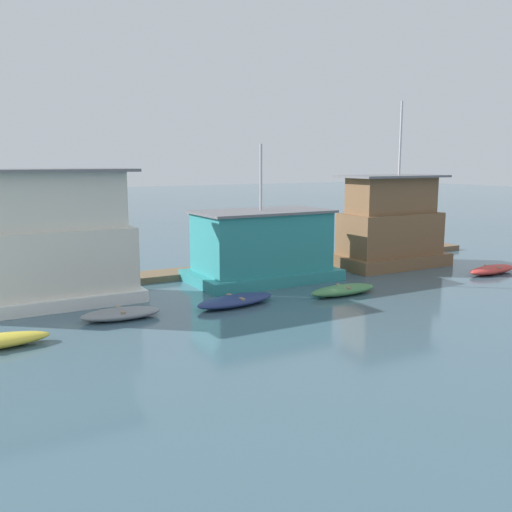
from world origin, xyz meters
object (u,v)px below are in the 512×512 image
Objects in this scene: mooring_post_centre at (270,252)px; mooring_post_far_right at (114,273)px; houseboat_brown at (391,227)px; dinghy_grey at (121,314)px; dinghy_navy at (235,300)px; houseboat_white at (48,244)px; dinghy_red at (492,270)px; dinghy_green at (343,290)px; houseboat_teal at (262,247)px.

mooring_post_centre is 1.42× the size of mooring_post_far_right.
dinghy_grey is at bearing -168.53° from houseboat_brown.
houseboat_white is at bearing 148.53° from dinghy_navy.
houseboat_white is 2.09× the size of dinghy_red.
mooring_post_centre is at bearing 147.72° from dinghy_red.
houseboat_white is 2.15× the size of dinghy_green.
houseboat_brown is 5.66m from dinghy_red.
houseboat_brown is at bearing 125.39° from dinghy_red.
houseboat_teal reaches higher than dinghy_red.
dinghy_navy reaches higher than dinghy_grey.
houseboat_brown reaches higher than dinghy_grey.
dinghy_green is 10.33m from mooring_post_far_right.
dinghy_navy is at bearing -162.69° from houseboat_brown.
dinghy_green reaches higher than dinghy_grey.
mooring_post_centre is at bearing 48.80° from houseboat_teal.
houseboat_teal is 2.23m from mooring_post_centre.
houseboat_brown is (17.94, -0.36, -0.30)m from houseboat_white.
dinghy_red is (19.17, -1.06, 0.01)m from dinghy_grey.
houseboat_teal is at bearing -1.00° from houseboat_white.
houseboat_teal is 2.34× the size of dinghy_grey.
dinghy_grey is at bearing 173.97° from dinghy_green.
dinghy_navy is 7.31m from mooring_post_centre.
mooring_post_far_right is at bearing 180.00° from mooring_post_centre.
mooring_post_centre is (4.85, 5.40, 0.87)m from dinghy_navy.
houseboat_white reaches higher than dinghy_navy.
dinghy_grey is (-16.10, -3.27, -1.98)m from houseboat_brown.
mooring_post_far_right is at bearing 122.23° from dinghy_navy.
dinghy_red is 19.00m from mooring_post_far_right.
houseboat_teal is 8.86m from dinghy_grey.
dinghy_grey is 0.88× the size of dinghy_red.
dinghy_grey is (1.84, -3.63, -2.27)m from houseboat_white.
houseboat_teal is (9.87, -0.17, -0.85)m from houseboat_white.
mooring_post_centre reaches higher than dinghy_red.
dinghy_red is at bearing -2.92° from dinghy_navy.
dinghy_grey is 0.90× the size of dinghy_green.
dinghy_green is 6.14m from mooring_post_centre.
dinghy_green is at bearing -36.16° from mooring_post_far_right.
dinghy_red reaches higher than dinghy_navy.
mooring_post_far_right is (1.20, 5.08, 0.55)m from dinghy_grey.
dinghy_navy is (6.44, -3.94, -2.27)m from houseboat_white.
mooring_post_centre reaches higher than dinghy_green.
dinghy_navy is at bearing -3.94° from dinghy_grey.
dinghy_red is (11.14, -4.51, -1.41)m from houseboat_teal.
houseboat_brown is 16.55m from dinghy_grey.
houseboat_teal is at bearing -131.20° from mooring_post_centre.
dinghy_grey is 1.40× the size of mooring_post_centre.
mooring_post_centre is at bearing 7.33° from houseboat_white.
dinghy_grey is 10.77m from mooring_post_centre.
dinghy_red is at bearing -18.86° from mooring_post_far_right.
houseboat_white reaches higher than dinghy_green.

